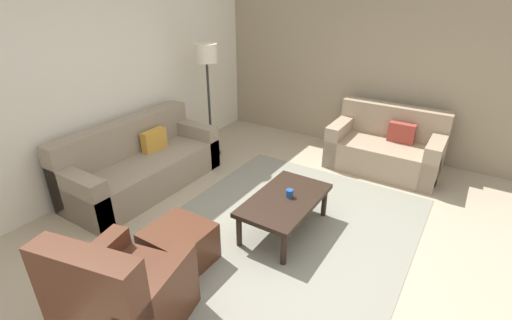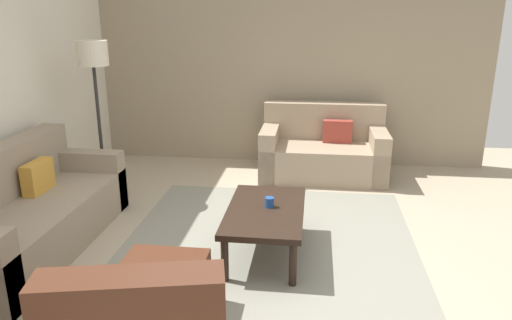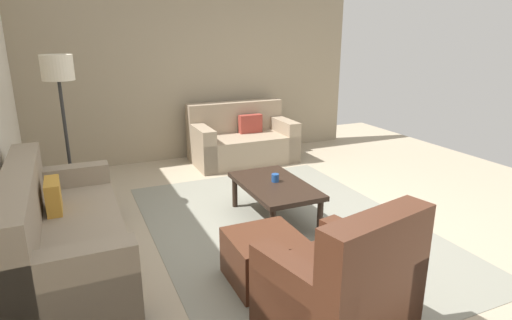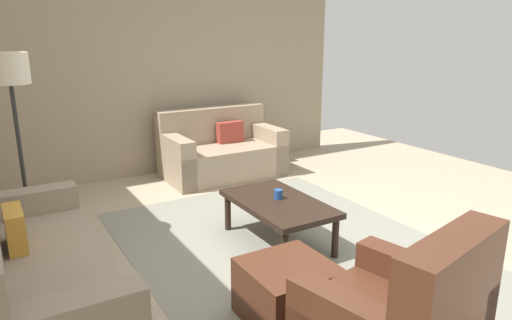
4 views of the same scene
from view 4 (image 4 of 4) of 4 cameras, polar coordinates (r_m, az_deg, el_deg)
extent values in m
plane|color=tan|center=(4.18, 4.78, -11.22)|extent=(8.00, 8.00, 0.00)
cube|color=gray|center=(6.43, -10.89, 10.95)|extent=(0.12, 5.20, 2.80)
cube|color=gray|center=(4.18, 4.78, -11.17)|extent=(3.57, 2.60, 0.01)
cube|color=gray|center=(3.54, -24.81, -14.18)|extent=(2.08, 0.86, 0.42)
cube|color=gray|center=(4.35, -26.42, -7.32)|extent=(0.20, 0.86, 0.62)
cube|color=gold|center=(3.65, -27.38, -7.47)|extent=(0.36, 0.12, 0.28)
cube|color=gray|center=(6.24, -4.08, -0.06)|extent=(0.90, 1.53, 0.42)
cube|color=gray|center=(6.47, -5.43, 2.57)|extent=(0.24, 1.53, 0.88)
cube|color=gray|center=(5.95, -9.81, -0.01)|extent=(0.90, 0.20, 0.62)
cube|color=gray|center=(6.53, 1.12, 1.58)|extent=(0.90, 0.20, 0.62)
cube|color=#99382D|center=(6.32, -3.20, 3.43)|extent=(0.12, 0.36, 0.28)
cube|color=#4C2819|center=(3.05, 19.14, -16.56)|extent=(0.82, 0.33, 0.60)
cube|color=#4C2819|center=(3.23, 3.90, -15.77)|extent=(0.56, 0.56, 0.40)
cylinder|color=black|center=(4.07, 9.66, -9.36)|extent=(0.06, 0.06, 0.36)
cylinder|color=black|center=(4.80, 2.08, -5.24)|extent=(0.06, 0.06, 0.36)
cylinder|color=black|center=(3.78, 3.52, -11.18)|extent=(0.06, 0.06, 0.36)
cylinder|color=black|center=(4.55, -3.46, -6.42)|extent=(0.06, 0.06, 0.36)
cube|color=black|center=(4.21, 2.75, -5.30)|extent=(1.10, 0.64, 0.05)
cylinder|color=#1E478C|center=(4.24, 2.74, -4.19)|extent=(0.08, 0.08, 0.08)
cylinder|color=black|center=(4.80, -25.63, -8.97)|extent=(0.28, 0.28, 0.03)
cylinder|color=#262626|center=(4.57, -26.65, -0.80)|extent=(0.04, 0.04, 1.45)
cylinder|color=beige|center=(4.43, -27.99, 9.88)|extent=(0.32, 0.32, 0.26)
camera|label=1|loc=(3.76, 57.11, 17.62)|focal=25.43mm
camera|label=2|loc=(2.61, 70.50, 8.03)|focal=33.80mm
camera|label=3|loc=(0.57, 117.39, -0.84)|focal=29.87mm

